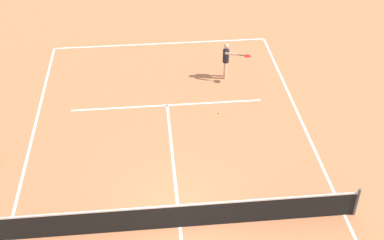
# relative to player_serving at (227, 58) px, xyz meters

# --- Properties ---
(ground_plane) EXTENTS (60.00, 60.00, 0.00)m
(ground_plane) POSITION_rel_player_serving_xyz_m (2.77, 8.62, -1.00)
(ground_plane) COLOR #D37A4C
(court_lines) EXTENTS (10.59, 24.38, 0.01)m
(court_lines) POSITION_rel_player_serving_xyz_m (2.77, 8.62, -0.99)
(court_lines) COLOR white
(court_lines) RESTS_ON ground
(tennis_net) EXTENTS (11.19, 0.10, 1.07)m
(tennis_net) POSITION_rel_player_serving_xyz_m (2.77, 8.62, -0.50)
(tennis_net) COLOR #4C4C51
(tennis_net) RESTS_ON ground
(player_serving) EXTENTS (1.17, 0.93, 1.68)m
(player_serving) POSITION_rel_player_serving_xyz_m (0.00, 0.00, 0.00)
(player_serving) COLOR #D8A884
(player_serving) RESTS_ON ground
(tennis_ball) EXTENTS (0.07, 0.07, 0.07)m
(tennis_ball) POSITION_rel_player_serving_xyz_m (0.71, 2.74, -0.96)
(tennis_ball) COLOR #CCE033
(tennis_ball) RESTS_ON ground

